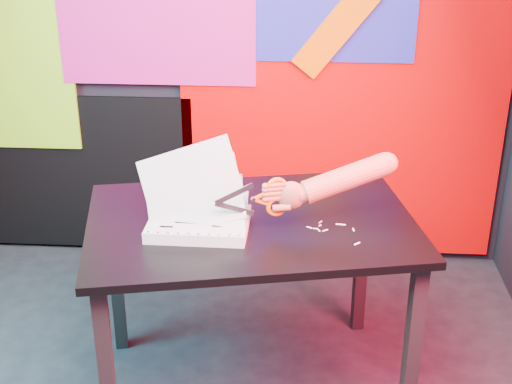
{
  "coord_description": "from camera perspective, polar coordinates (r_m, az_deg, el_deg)",
  "views": [
    {
      "loc": [
        0.45,
        -1.91,
        1.91
      ],
      "look_at": [
        0.3,
        0.38,
        0.87
      ],
      "focal_mm": 50.0,
      "sensor_mm": 36.0,
      "label": 1
    }
  ],
  "objects": [
    {
      "name": "printout_stack",
      "position": [
        2.52,
        -4.63,
        -2.33
      ],
      "size": [
        0.41,
        0.26,
        0.34
      ],
      "rotation": [
        0.0,
        0.0,
        -0.02
      ],
      "color": "silver",
      "rests_on": "work_table"
    },
    {
      "name": "backdrop",
      "position": [
        3.53,
        -2.69,
        8.68
      ],
      "size": [
        2.88,
        0.05,
        2.08
      ],
      "color": "#C90002",
      "rests_on": "ground"
    },
    {
      "name": "scissors",
      "position": [
        2.46,
        1.25,
        -0.44
      ],
      "size": [
        0.25,
        0.09,
        0.15
      ],
      "rotation": [
        0.0,
        0.0,
        0.31
      ],
      "color": "silver",
      "rests_on": "printout_stack"
    },
    {
      "name": "paper_clippings",
      "position": [
        2.54,
        6.06,
        -2.96
      ],
      "size": [
        0.18,
        0.18,
        0.0
      ],
      "color": "white",
      "rests_on": "work_table"
    },
    {
      "name": "hand_forearm",
      "position": [
        2.51,
        6.49,
        0.9
      ],
      "size": [
        0.46,
        0.19,
        0.18
      ],
      "rotation": [
        0.0,
        0.0,
        0.31
      ],
      "color": "#995444",
      "rests_on": "work_table"
    },
    {
      "name": "work_table",
      "position": [
        2.63,
        -0.41,
        -4.01
      ],
      "size": [
        1.31,
        1.01,
        0.75
      ],
      "rotation": [
        0.0,
        0.0,
        0.2
      ],
      "color": "#282727",
      "rests_on": "ground"
    },
    {
      "name": "room",
      "position": [
        2.05,
        -9.16,
        8.15
      ],
      "size": [
        3.01,
        3.01,
        2.71
      ],
      "color": "#2B2B2F",
      "rests_on": "ground"
    }
  ]
}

